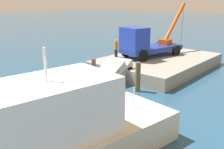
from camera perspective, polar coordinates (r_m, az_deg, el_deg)
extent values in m
plane|color=navy|center=(19.96, -0.47, -2.51)|extent=(200.00, 200.00, 0.00)
cube|color=gray|center=(25.29, 9.96, 2.56)|extent=(11.44, 7.98, 1.07)
cube|color=navy|center=(25.41, 8.62, 5.59)|extent=(6.58, 3.67, 0.45)
cube|color=#1F39AF|center=(23.69, 4.88, 7.87)|extent=(2.20, 2.59, 1.94)
cylinder|color=black|center=(23.14, 6.83, 4.04)|extent=(1.04, 0.51, 1.00)
cylinder|color=black|center=(24.86, 3.11, 4.99)|extent=(1.04, 0.51, 1.00)
cylinder|color=black|center=(26.27, 13.79, 5.15)|extent=(1.04, 0.51, 1.00)
cylinder|color=black|center=(27.79, 10.07, 5.97)|extent=(1.04, 0.51, 1.00)
cylinder|color=#BF4C0C|center=(28.19, 13.54, 11.20)|extent=(4.15, 0.56, 3.71)
cube|color=#BF4C0C|center=(26.67, 11.52, 6.99)|extent=(1.00, 1.00, 0.50)
cylinder|color=#4C4C19|center=(30.03, 15.03, 10.14)|extent=(0.04, 0.04, 4.74)
cylinder|color=black|center=(24.86, 0.88, 4.69)|extent=(0.28, 0.28, 0.73)
cylinder|color=orange|center=(24.72, 0.88, 6.33)|extent=(0.34, 0.34, 0.73)
sphere|color=tan|center=(24.65, 0.89, 7.40)|extent=(0.21, 0.21, 0.21)
cube|color=#99999E|center=(19.95, -0.66, -0.78)|extent=(4.39, 2.18, 2.45)
cube|color=#99999E|center=(19.77, -0.71, 0.78)|extent=(2.53, 1.79, 1.42)
cylinder|color=black|center=(18.80, -0.67, -4.91)|extent=(0.87, 0.30, 0.85)
cylinder|color=black|center=(19.84, -4.87, -3.82)|extent=(0.87, 0.30, 0.85)
cylinder|color=black|center=(20.59, 3.84, 0.80)|extent=(0.87, 0.30, 0.85)
cylinder|color=black|center=(21.54, -0.22, 1.54)|extent=(0.87, 0.30, 0.85)
cube|color=white|center=(9.92, -13.63, -7.54)|extent=(5.37, 3.60, 2.24)
cylinder|color=white|center=(9.37, -14.33, 2.15)|extent=(0.10, 0.10, 1.20)
cylinder|color=silver|center=(12.57, 4.76, -4.99)|extent=(0.06, 0.06, 1.00)
cylinder|color=brown|center=(21.66, -3.99, 1.28)|extent=(0.36, 0.36, 1.67)
cylinder|color=brown|center=(18.62, 5.63, -0.54)|extent=(0.38, 0.38, 2.14)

